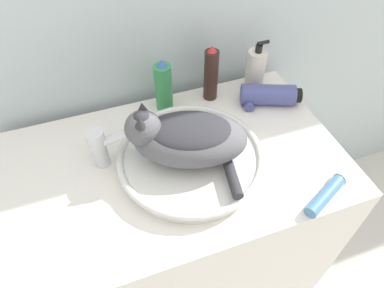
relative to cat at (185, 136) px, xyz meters
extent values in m
cube|color=white|center=(-0.03, 0.02, -0.54)|extent=(0.97, 0.58, 0.85)
cylinder|color=silver|center=(0.01, 0.00, -0.09)|extent=(0.39, 0.39, 0.04)
torus|color=silver|center=(0.01, 0.00, -0.08)|extent=(0.41, 0.41, 0.02)
ellipsoid|color=#56565B|center=(0.01, 0.00, -0.01)|extent=(0.34, 0.27, 0.11)
ellipsoid|color=#2D2D33|center=(0.01, 0.00, 0.02)|extent=(0.26, 0.21, 0.05)
sphere|color=#56565B|center=(-0.10, 0.04, 0.03)|extent=(0.10, 0.10, 0.10)
sphere|color=#2D2D33|center=(-0.10, 0.04, 0.05)|extent=(0.05, 0.05, 0.05)
cone|color=#2D2D33|center=(-0.09, 0.06, 0.08)|extent=(0.03, 0.03, 0.03)
cone|color=#2D2D33|center=(-0.11, 0.01, 0.08)|extent=(0.03, 0.03, 0.03)
cylinder|color=#2D2D33|center=(0.08, -0.12, -0.05)|extent=(0.05, 0.15, 0.03)
cylinder|color=silver|center=(-0.22, 0.08, -0.07)|extent=(0.04, 0.04, 0.08)
cylinder|color=silver|center=(-0.18, 0.07, -0.01)|extent=(0.10, 0.06, 0.07)
cylinder|color=silver|center=(-0.22, 0.08, -0.01)|extent=(0.05, 0.05, 0.05)
cylinder|color=silver|center=(0.34, 0.25, -0.04)|extent=(0.06, 0.06, 0.14)
cylinder|color=black|center=(0.34, 0.25, 0.04)|extent=(0.02, 0.02, 0.02)
cylinder|color=black|center=(0.35, 0.25, 0.06)|extent=(0.04, 0.01, 0.01)
cylinder|color=#338C4C|center=(0.01, 0.25, -0.03)|extent=(0.05, 0.05, 0.16)
cone|color=#3866AD|center=(0.01, 0.25, 0.06)|extent=(0.03, 0.03, 0.02)
cylinder|color=#331E19|center=(0.17, 0.25, -0.02)|extent=(0.05, 0.05, 0.18)
cone|color=red|center=(0.17, 0.25, 0.08)|extent=(0.03, 0.03, 0.02)
cylinder|color=#4C7FB2|center=(0.30, -0.23, -0.10)|extent=(0.15, 0.09, 0.03)
cylinder|color=white|center=(0.37, -0.20, -0.10)|extent=(0.03, 0.04, 0.04)
cylinder|color=#474C8C|center=(0.34, 0.16, -0.08)|extent=(0.19, 0.13, 0.07)
cylinder|color=#474C8C|center=(0.28, 0.18, -0.10)|extent=(0.07, 0.10, 0.03)
cylinder|color=black|center=(0.43, 0.12, -0.08)|extent=(0.04, 0.05, 0.05)
camera|label=1|loc=(-0.19, -0.58, 0.64)|focal=32.00mm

